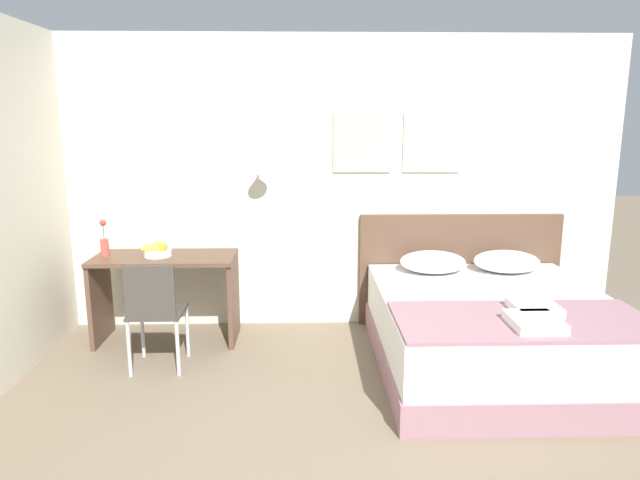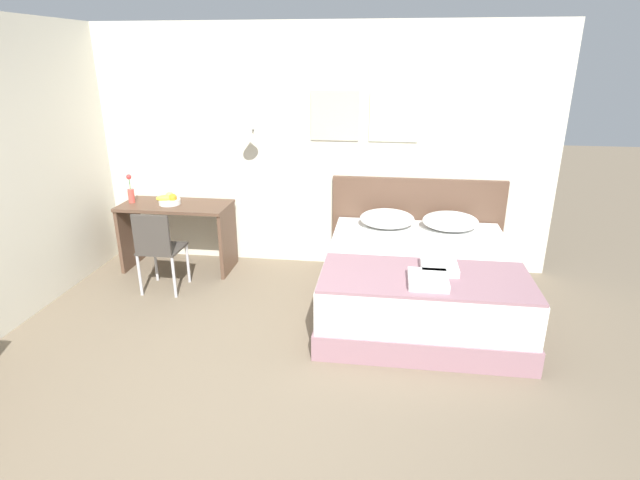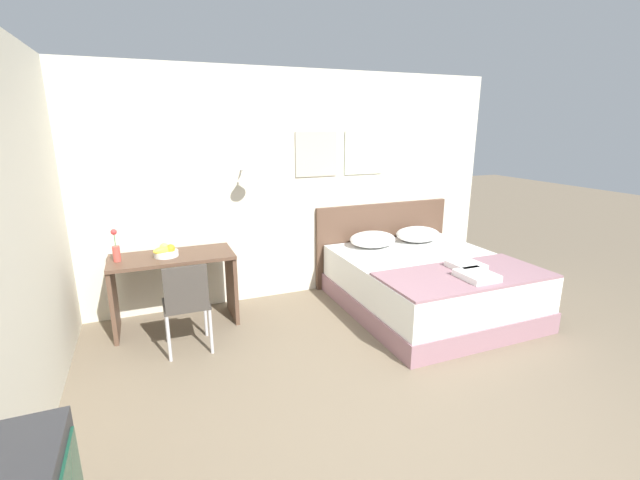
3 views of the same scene
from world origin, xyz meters
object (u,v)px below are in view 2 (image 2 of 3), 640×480
object	(u,v)px
folded_towel_near_foot	(439,267)
flower_vase	(131,192)
folded_towel_mid_bed	(428,280)
fruit_bowl	(169,200)
headboard	(416,224)
throw_blanket	(425,277)
pillow_left	(387,219)
desk	(177,224)
desk_chair	(157,246)
bed	(419,282)
pillow_right	(450,221)

from	to	relation	value
folded_towel_near_foot	flower_vase	xyz separation A→B (m)	(-3.28, 1.10, 0.24)
folded_towel_mid_bed	fruit_bowl	world-z (taller)	fruit_bowl
headboard	throw_blanket	bearing A→B (deg)	-90.00
pillow_left	desk	distance (m)	2.34
folded_towel_mid_bed	flower_vase	bearing A→B (deg)	156.48
pillow_left	flower_vase	world-z (taller)	flower_vase
desk_chair	fruit_bowl	bearing A→B (deg)	100.48
pillow_left	bed	bearing A→B (deg)	-65.23
folded_towel_mid_bed	desk	size ratio (longest dim) A/B	0.29
headboard	folded_towel_mid_bed	xyz separation A→B (m)	(0.01, -1.75, 0.12)
folded_towel_near_foot	desk_chair	xyz separation A→B (m)	(-2.72, 0.46, -0.13)
folded_towel_mid_bed	flower_vase	xyz separation A→B (m)	(-3.17, 1.38, 0.24)
bed	flower_vase	distance (m)	3.28
folded_towel_mid_bed	headboard	bearing A→B (deg)	90.30
throw_blanket	folded_towel_near_foot	distance (m)	0.19
throw_blanket	folded_towel_near_foot	bearing A→B (deg)	49.61
throw_blanket	fruit_bowl	xyz separation A→B (m)	(-2.71, 1.23, 0.21)
headboard	flower_vase	bearing A→B (deg)	-173.34
desk_chair	flower_vase	world-z (taller)	flower_vase
flower_vase	bed	bearing A→B (deg)	-11.80
folded_towel_near_foot	headboard	bearing A→B (deg)	94.63
fruit_bowl	desk	bearing A→B (deg)	15.63
bed	folded_towel_near_foot	size ratio (longest dim) A/B	6.31
desk	desk_chair	size ratio (longest dim) A/B	1.39
desk_chair	fruit_bowl	distance (m)	0.70
bed	folded_towel_near_foot	bearing A→B (deg)	-74.85
pillow_right	folded_towel_near_foot	distance (m)	1.17
pillow_left	folded_towel_near_foot	size ratio (longest dim) A/B	1.82
pillow_left	desk	bearing A→B (deg)	-178.85
pillow_left	desk	xyz separation A→B (m)	(-2.33, -0.05, -0.15)
throw_blanket	flower_vase	bearing A→B (deg)	158.58
pillow_right	throw_blanket	size ratio (longest dim) A/B	0.34
pillow_right	desk_chair	distance (m)	3.01
headboard	throw_blanket	world-z (taller)	headboard
folded_towel_mid_bed	desk_chair	distance (m)	2.71
pillow_left	desk	size ratio (longest dim) A/B	0.48
headboard	desk	distance (m)	2.68
pillow_left	folded_towel_near_foot	bearing A→B (deg)	-68.77
fruit_bowl	pillow_left	bearing A→B (deg)	1.49
pillow_right	flower_vase	world-z (taller)	flower_vase
fruit_bowl	flower_vase	size ratio (longest dim) A/B	0.79
folded_towel_near_foot	flower_vase	distance (m)	3.47
folded_towel_near_foot	flower_vase	size ratio (longest dim) A/B	0.99
folded_towel_mid_bed	folded_towel_near_foot	bearing A→B (deg)	68.58
desk	pillow_right	bearing A→B (deg)	0.90
pillow_left	folded_towel_near_foot	distance (m)	1.23
desk	fruit_bowl	distance (m)	0.29
pillow_right	folded_towel_near_foot	world-z (taller)	pillow_right
throw_blanket	headboard	bearing A→B (deg)	90.00
desk_chair	flower_vase	bearing A→B (deg)	131.49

